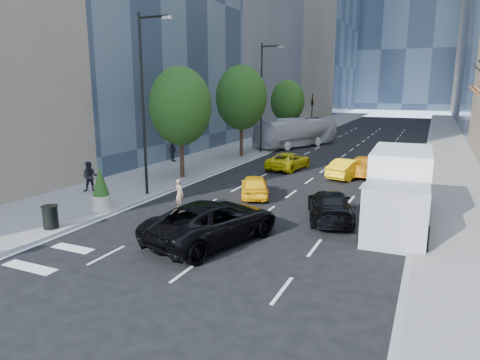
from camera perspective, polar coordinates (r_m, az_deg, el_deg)
The scene contains 22 objects.
ground at distance 18.92m, azimuth -3.47°, elevation -6.96°, with size 160.00×160.00×0.00m, color black.
sidewalk_left at distance 49.35m, azimuth 3.51°, elevation 5.10°, with size 6.00×120.00×0.15m, color slate.
sidewalk_right at distance 46.22m, azimuth 26.13°, elevation 3.38°, with size 4.00×120.00×0.15m, color slate.
lamp_near at distance 24.64m, azimuth -12.54°, elevation 11.03°, with size 2.13×0.22×10.00m.
lamp_far at distance 40.54m, azimuth 3.11°, elevation 11.68°, with size 2.13×0.22×10.00m.
tree_near at distance 29.29m, azimuth -7.95°, elevation 9.71°, with size 4.20×4.20×7.46m.
tree_mid at distance 38.12m, azimuth 0.18°, elevation 10.92°, with size 4.50×4.50×7.99m.
tree_far at distance 50.28m, azimuth 6.35°, elevation 10.39°, with size 3.90×3.90×6.92m.
traffic_signal at distance 57.74m, azimuth 9.61°, elevation 10.14°, with size 2.48×0.53×5.20m.
skateboarder at distance 22.15m, azimuth -8.07°, elevation -2.09°, with size 0.57×0.37×1.55m, color #7D654E.
black_sedan_lincoln at distance 17.59m, azimuth -3.58°, elevation -5.54°, with size 2.83×6.14×1.71m, color black.
black_sedan_mercedes at distance 20.85m, azimuth 11.90°, elevation -3.33°, with size 1.99×4.90×1.42m, color black.
taxi_a at distance 24.72m, azimuth 1.96°, elevation -0.77°, with size 1.53×3.82×1.30m, color yellow.
taxi_b at distance 30.71m, azimuth 14.38°, elevation 1.51°, with size 1.46×4.20×1.38m, color yellow.
taxi_c at distance 33.26m, azimuth 6.50°, elevation 2.55°, with size 2.15×4.66×1.29m, color #CFBE0A.
taxi_d at distance 32.04m, azimuth 16.45°, elevation 1.85°, with size 1.96×4.83×1.40m, color orange.
city_bus at distance 46.07m, azimuth 7.61°, elevation 6.32°, with size 2.56×10.94×3.05m, color silver.
box_truck at distance 20.63m, azimuth 20.41°, elevation -1.09°, with size 2.81×7.20×3.41m.
pedestrian_a at distance 26.74m, azimuth -19.37°, elevation 0.42°, with size 0.87×0.68×1.80m, color black.
pedestrian_b at distance 36.03m, azimuth -8.93°, elevation 3.79°, with size 0.99×0.41×1.69m, color black.
trash_can at distance 20.56m, azimuth -23.96°, elevation -4.59°, with size 0.65×0.65×0.97m, color black.
planter_shrub at distance 22.59m, azimuth -18.06°, elevation -1.18°, with size 0.92×0.92×2.22m.
Camera 1 is at (8.37, -15.78, 6.23)m, focal length 32.00 mm.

